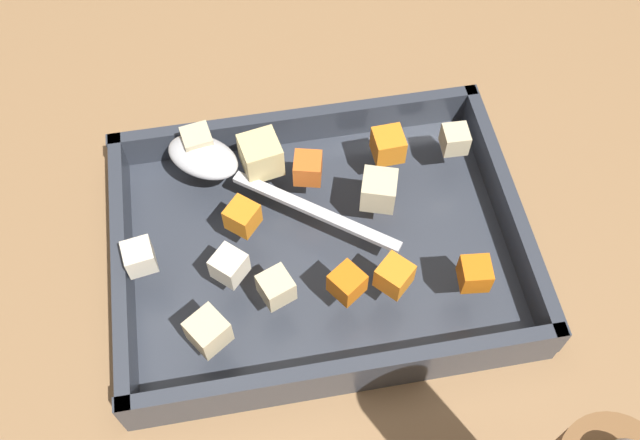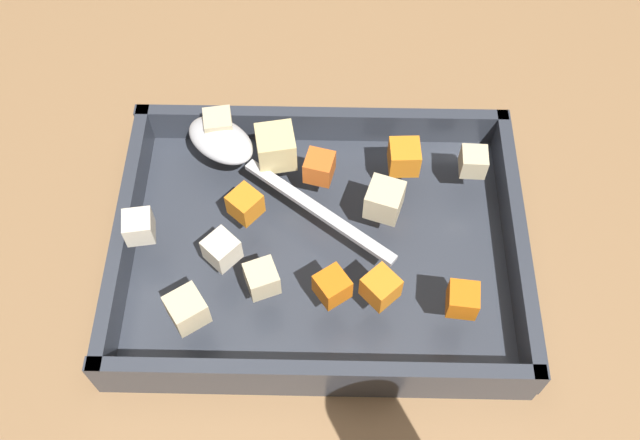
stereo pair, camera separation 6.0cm
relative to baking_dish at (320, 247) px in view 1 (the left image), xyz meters
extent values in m
plane|color=#936D47|center=(0.00, 0.01, -0.01)|extent=(4.00, 4.00, 0.00)
cube|color=#333842|center=(0.00, 0.00, -0.01)|extent=(0.36, 0.26, 0.01)
cube|color=#333842|center=(0.00, -0.13, 0.02)|extent=(0.36, 0.01, 0.04)
cube|color=#333842|center=(0.00, 0.13, 0.02)|extent=(0.36, 0.01, 0.04)
cube|color=#333842|center=(-0.17, 0.00, 0.02)|extent=(0.01, 0.26, 0.04)
cube|color=#333842|center=(0.17, 0.00, 0.02)|extent=(0.01, 0.26, 0.04)
cube|color=orange|center=(0.00, -0.05, 0.05)|extent=(0.03, 0.03, 0.02)
cube|color=orange|center=(-0.05, 0.06, 0.05)|extent=(0.03, 0.03, 0.02)
cube|color=orange|center=(0.06, -0.01, 0.05)|extent=(0.03, 0.03, 0.02)
cube|color=orange|center=(-0.11, 0.07, 0.05)|extent=(0.03, 0.03, 0.02)
cube|color=orange|center=(-0.01, 0.06, 0.05)|extent=(0.03, 0.03, 0.02)
cube|color=orange|center=(-0.07, -0.06, 0.05)|extent=(0.03, 0.03, 0.03)
cube|color=beige|center=(0.10, 0.09, 0.05)|extent=(0.04, 0.04, 0.03)
cube|color=beige|center=(-0.13, -0.06, 0.05)|extent=(0.02, 0.02, 0.02)
cube|color=beige|center=(0.05, 0.06, 0.05)|extent=(0.03, 0.03, 0.02)
cube|color=beige|center=(0.09, -0.10, 0.05)|extent=(0.03, 0.03, 0.03)
cube|color=beige|center=(-0.05, -0.02, 0.05)|extent=(0.04, 0.04, 0.03)
cube|color=#E0CC89|center=(0.04, -0.07, 0.05)|extent=(0.04, 0.04, 0.03)
cube|color=silver|center=(0.08, 0.03, 0.05)|extent=(0.03, 0.03, 0.02)
cube|color=silver|center=(0.15, 0.01, 0.05)|extent=(0.03, 0.03, 0.02)
ellipsoid|color=silver|center=(0.09, -0.08, 0.05)|extent=(0.08, 0.08, 0.02)
cube|color=silver|center=(0.00, -0.01, 0.04)|extent=(0.13, 0.10, 0.01)
camera|label=1|loc=(0.05, 0.31, 0.56)|focal=40.26mm
camera|label=2|loc=(-0.01, 0.31, 0.56)|focal=40.26mm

